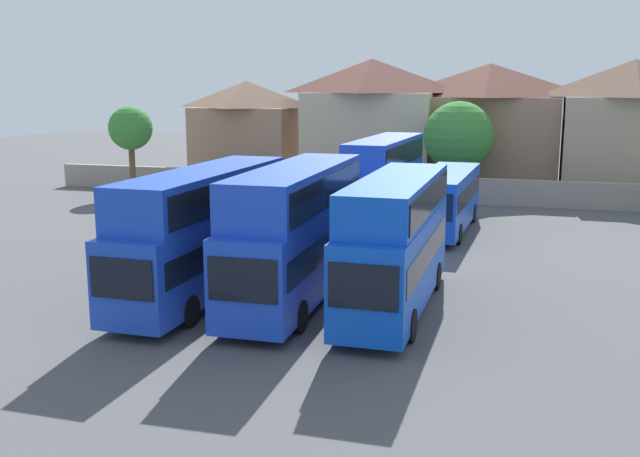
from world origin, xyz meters
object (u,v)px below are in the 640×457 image
(house_terrace_far_right, at_px, (631,127))
(bus_6, at_px, (446,197))
(bus_5, at_px, (384,178))
(house_terrace_right, at_px, (488,125))
(bus_1, at_px, (204,225))
(bus_3, at_px, (396,236))
(tree_behind_wall, at_px, (131,129))
(bus_2, at_px, (296,226))
(house_terrace_left, at_px, (247,130))
(house_terrace_centre, at_px, (371,122))
(tree_right_of_lot, at_px, (459,137))
(bus_4, at_px, (305,190))

(house_terrace_far_right, bearing_deg, bus_6, -123.47)
(bus_5, xyz_separation_m, house_terrace_right, (4.57, 18.12, 2.07))
(bus_5, bearing_deg, bus_1, -12.38)
(bus_3, distance_m, house_terrace_right, 33.53)
(bus_6, relative_size, tree_behind_wall, 1.60)
(bus_5, bearing_deg, bus_2, 0.75)
(house_terrace_left, bearing_deg, tree_behind_wall, -113.89)
(house_terrace_centre, relative_size, tree_right_of_lot, 1.52)
(tree_right_of_lot, bearing_deg, bus_1, -103.80)
(bus_3, xyz_separation_m, house_terrace_right, (1.05, 33.44, 2.20))
(bus_1, xyz_separation_m, tree_behind_wall, (-16.41, 22.43, 2.13))
(bus_2, bearing_deg, bus_1, -85.55)
(bus_1, distance_m, bus_4, 15.49)
(bus_1, relative_size, house_terrace_right, 1.04)
(house_terrace_centre, distance_m, house_terrace_right, 9.17)
(bus_4, bearing_deg, house_terrace_right, 155.09)
(bus_2, height_order, tree_behind_wall, tree_behind_wall)
(house_terrace_left, relative_size, tree_behind_wall, 1.34)
(bus_3, distance_m, tree_behind_wall, 32.72)
(bus_2, bearing_deg, house_terrace_right, 170.34)
(house_terrace_far_right, bearing_deg, bus_1, -120.19)
(house_terrace_left, distance_m, tree_behind_wall, 11.86)
(bus_3, relative_size, bus_4, 0.97)
(tree_right_of_lot, bearing_deg, house_terrace_far_right, 20.17)
(bus_5, xyz_separation_m, house_terrace_left, (-15.58, 17.74, 1.39))
(bus_2, relative_size, tree_right_of_lot, 1.62)
(bus_2, bearing_deg, tree_behind_wall, -139.02)
(house_terrace_left, bearing_deg, bus_6, -43.18)
(tree_behind_wall, height_order, tree_right_of_lot, tree_right_of_lot)
(bus_5, xyz_separation_m, tree_behind_wall, (-20.38, 6.91, 2.02))
(house_terrace_left, bearing_deg, house_terrace_right, 1.07)
(bus_4, xyz_separation_m, tree_behind_wall, (-15.61, 6.98, 2.92))
(bus_5, bearing_deg, bus_4, -87.23)
(bus_1, height_order, tree_behind_wall, tree_behind_wall)
(bus_1, height_order, bus_6, bus_1)
(house_terrace_left, bearing_deg, bus_2, -65.12)
(house_terrace_left, bearing_deg, bus_4, -58.73)
(house_terrace_far_right, bearing_deg, bus_3, -109.38)
(house_terrace_far_right, bearing_deg, bus_4, -139.28)
(bus_4, height_order, tree_behind_wall, tree_behind_wall)
(bus_1, relative_size, bus_4, 1.09)
(bus_1, bearing_deg, house_terrace_far_right, 150.50)
(bus_1, relative_size, house_terrace_centre, 1.11)
(bus_1, distance_m, house_terrace_far_right, 37.45)
(tree_behind_wall, bearing_deg, house_terrace_left, 66.11)
(house_terrace_centre, xyz_separation_m, house_terrace_far_right, (19.34, -0.13, -0.10))
(bus_2, bearing_deg, bus_5, 177.49)
(house_terrace_left, height_order, house_terrace_right, house_terrace_right)
(bus_2, relative_size, bus_6, 1.08)
(bus_5, relative_size, house_terrace_left, 1.25)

